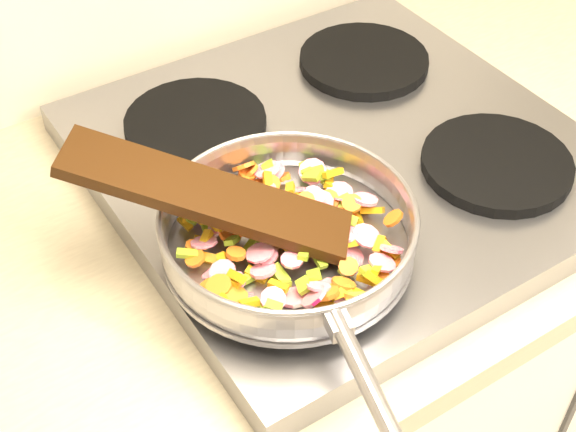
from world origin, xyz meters
TOP-DOWN VIEW (x-y plane):
  - cooktop at (-0.70, 1.67)m, footprint 0.60×0.60m
  - grate_fl at (-0.84, 1.52)m, footprint 0.19×0.19m
  - grate_fr at (-0.56, 1.52)m, footprint 0.19×0.19m
  - grate_bl at (-0.84, 1.81)m, footprint 0.19×0.19m
  - grate_br at (-0.56, 1.81)m, footprint 0.19×0.19m
  - saute_pan at (-0.87, 1.53)m, footprint 0.32×0.48m
  - vegetable_heap at (-0.86, 1.54)m, footprint 0.25×0.27m
  - wooden_spatula at (-0.93, 1.59)m, footprint 0.28×0.26m

SIDE VIEW (x-z plane):
  - cooktop at x=-0.70m, z-range 0.90..0.94m
  - grate_fl at x=-0.84m, z-range 0.94..0.96m
  - grate_fr at x=-0.56m, z-range 0.94..0.96m
  - grate_bl at x=-0.84m, z-range 0.94..0.96m
  - grate_br at x=-0.56m, z-range 0.94..0.96m
  - vegetable_heap at x=-0.86m, z-range 0.95..1.00m
  - saute_pan at x=-0.87m, z-range 0.96..1.01m
  - wooden_spatula at x=-0.93m, z-range 0.97..1.08m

